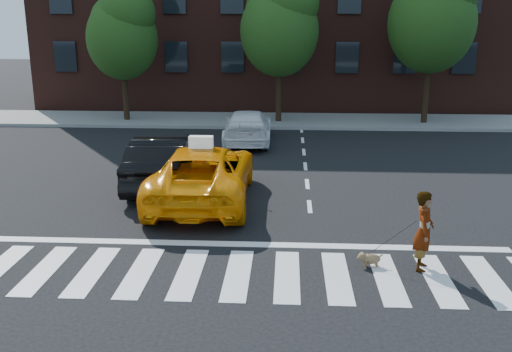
# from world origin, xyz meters

# --- Properties ---
(ground) EXTENTS (120.00, 120.00, 0.00)m
(ground) POSITION_xyz_m (0.00, 0.00, 0.00)
(ground) COLOR black
(ground) RESTS_ON ground
(crosswalk) EXTENTS (13.00, 2.40, 0.01)m
(crosswalk) POSITION_xyz_m (0.00, 0.00, 0.01)
(crosswalk) COLOR silver
(crosswalk) RESTS_ON ground
(stop_line) EXTENTS (12.00, 0.30, 0.01)m
(stop_line) POSITION_xyz_m (0.00, 1.60, 0.01)
(stop_line) COLOR silver
(stop_line) RESTS_ON ground
(sidewalk_far) EXTENTS (30.00, 4.00, 0.15)m
(sidewalk_far) POSITION_xyz_m (0.00, 17.50, 0.07)
(sidewalk_far) COLOR slate
(sidewalk_far) RESTS_ON ground
(building) EXTENTS (26.00, 10.00, 12.00)m
(building) POSITION_xyz_m (0.00, 25.00, 6.00)
(building) COLOR #442018
(building) RESTS_ON ground
(tree_left) EXTENTS (3.39, 3.38, 6.50)m
(tree_left) POSITION_xyz_m (-6.97, 17.00, 4.44)
(tree_left) COLOR black
(tree_left) RESTS_ON ground
(tree_mid) EXTENTS (3.69, 3.69, 7.10)m
(tree_mid) POSITION_xyz_m (0.53, 17.00, 4.85)
(tree_mid) COLOR black
(tree_mid) RESTS_ON ground
(tree_right) EXTENTS (4.00, 4.00, 7.70)m
(tree_right) POSITION_xyz_m (7.53, 17.00, 5.26)
(tree_right) COLOR black
(tree_right) RESTS_ON ground
(taxi) EXTENTS (2.71, 5.72, 1.58)m
(taxi) POSITION_xyz_m (-1.40, 4.81, 0.79)
(taxi) COLOR orange
(taxi) RESTS_ON ground
(black_sedan) EXTENTS (1.82, 4.78, 1.55)m
(black_sedan) POSITION_xyz_m (-2.83, 6.21, 0.78)
(black_sedan) COLOR black
(black_sedan) RESTS_ON ground
(white_suv) EXTENTS (2.03, 4.72, 1.36)m
(white_suv) POSITION_xyz_m (-0.69, 12.60, 0.68)
(white_suv) COLOR white
(white_suv) RESTS_ON ground
(woman) EXTENTS (0.54, 0.69, 1.68)m
(woman) POSITION_xyz_m (3.77, 0.51, 0.84)
(woman) COLOR #999999
(woman) RESTS_ON ground
(dog) EXTENTS (0.55, 0.24, 0.31)m
(dog) POSITION_xyz_m (2.70, 0.56, 0.18)
(dog) COLOR #94714B
(dog) RESTS_ON ground
(taxi_sign) EXTENTS (0.65, 0.29, 0.32)m
(taxi_sign) POSITION_xyz_m (-1.40, 4.61, 1.74)
(taxi_sign) COLOR white
(taxi_sign) RESTS_ON taxi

